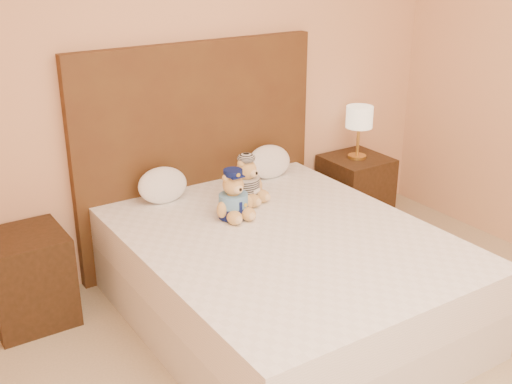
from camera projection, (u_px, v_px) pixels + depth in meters
room_walls at (396, 20)px, 2.59m from camera, size 4.04×4.52×2.72m
bed at (284, 277)px, 3.73m from camera, size 1.60×2.00×0.55m
headboard at (198, 154)px, 4.34m from camera, size 1.75×0.08×1.50m
nightstand_left at (28, 278)px, 3.72m from camera, size 0.45×0.45×0.55m
nightstand_right at (355, 191)px, 4.99m from camera, size 0.45×0.45×0.55m
lamp at (359, 120)px, 4.78m from camera, size 0.20×0.20×0.40m
teddy_police at (233, 194)px, 3.80m from camera, size 0.27×0.26×0.30m
teddy_prisoner at (246, 179)px, 4.03m from camera, size 0.34×0.33×0.30m
pillow_left at (163, 184)px, 4.05m from camera, size 0.33×0.22×0.23m
pillow_right at (269, 160)px, 4.47m from camera, size 0.34×0.22×0.24m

